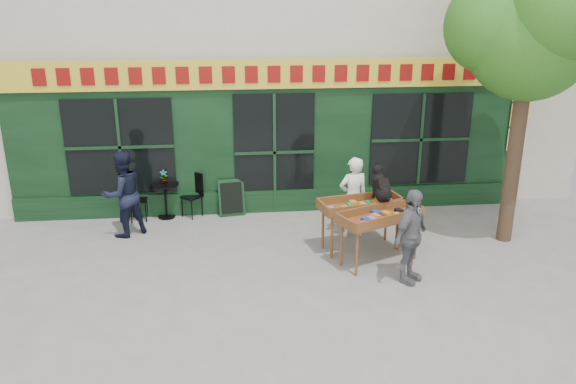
# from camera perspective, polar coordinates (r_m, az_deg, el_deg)

# --- Properties ---
(ground) EXTENTS (80.00, 80.00, 0.00)m
(ground) POSITION_cam_1_polar(r_m,az_deg,el_deg) (10.28, -0.23, -6.50)
(ground) COLOR slate
(ground) RESTS_ON ground
(street_tree) EXTENTS (3.05, 2.90, 5.60)m
(street_tree) POSITION_cam_1_polar(r_m,az_deg,el_deg) (10.98, 23.63, 15.80)
(street_tree) COLOR #382619
(street_tree) RESTS_ON ground
(book_cart_center) EXTENTS (1.59, 0.91, 0.99)m
(book_cart_center) POSITION_cam_1_polar(r_m,az_deg,el_deg) (10.35, 7.41, -1.56)
(book_cart_center) COLOR brown
(book_cart_center) RESTS_ON ground
(dog) EXTENTS (0.45, 0.66, 0.60)m
(dog) POSITION_cam_1_polar(r_m,az_deg,el_deg) (10.24, 9.49, 0.88)
(dog) COLOR black
(dog) RESTS_ON book_cart_center
(woman) EXTENTS (0.65, 0.49, 1.60)m
(woman) POSITION_cam_1_polar(r_m,az_deg,el_deg) (10.95, 6.63, -0.51)
(woman) COLOR white
(woman) RESTS_ON ground
(book_cart_right) EXTENTS (1.62, 1.18, 0.99)m
(book_cart_right) POSITION_cam_1_polar(r_m,az_deg,el_deg) (9.85, 9.36, -2.72)
(book_cart_right) COLOR brown
(book_cart_right) RESTS_ON ground
(man_right) EXTENTS (0.94, 0.93, 1.59)m
(man_right) POSITION_cam_1_polar(r_m,az_deg,el_deg) (9.28, 12.35, -4.46)
(man_right) COLOR #5A5B5F
(man_right) RESTS_ON ground
(bistro_table) EXTENTS (0.60, 0.60, 0.76)m
(bistro_table) POSITION_cam_1_polar(r_m,az_deg,el_deg) (12.16, -12.38, -0.15)
(bistro_table) COLOR black
(bistro_table) RESTS_ON ground
(bistro_chair_left) EXTENTS (0.38, 0.37, 0.95)m
(bistro_chair_left) POSITION_cam_1_polar(r_m,az_deg,el_deg) (12.17, -15.41, -0.30)
(bistro_chair_left) COLOR black
(bistro_chair_left) RESTS_ON ground
(bistro_chair_right) EXTENTS (0.51, 0.51, 0.95)m
(bistro_chair_right) POSITION_cam_1_polar(r_m,az_deg,el_deg) (12.16, -9.49, 0.11)
(bistro_chair_right) COLOR black
(bistro_chair_right) RESTS_ON ground
(potted_plant) EXTENTS (0.18, 0.15, 0.30)m
(potted_plant) POSITION_cam_1_polar(r_m,az_deg,el_deg) (12.05, -12.50, 1.52)
(potted_plant) COLOR gray
(potted_plant) RESTS_ON bistro_table
(man_left) EXTENTS (1.05, 1.02, 1.71)m
(man_left) POSITION_cam_1_polar(r_m,az_deg,el_deg) (11.34, -16.43, -0.20)
(man_left) COLOR black
(man_left) RESTS_ON ground
(chalkboard) EXTENTS (0.58, 0.27, 0.79)m
(chalkboard) POSITION_cam_1_polar(r_m,az_deg,el_deg) (12.11, -5.75, -0.58)
(chalkboard) COLOR black
(chalkboard) RESTS_ON ground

